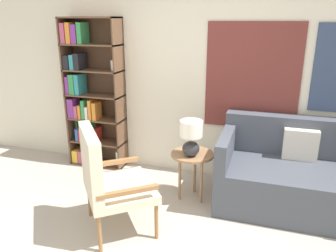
# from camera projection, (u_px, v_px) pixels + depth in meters

# --- Properties ---
(wall_back) EXTENTS (6.40, 0.08, 2.70)m
(wall_back) POSITION_uv_depth(u_px,v_px,m) (192.00, 70.00, 4.01)
(wall_back) COLOR silver
(wall_back) RESTS_ON ground_plane
(bookshelf) EXTENTS (0.77, 0.30, 1.97)m
(bookshelf) POSITION_uv_depth(u_px,v_px,m) (89.00, 96.00, 4.36)
(bookshelf) COLOR brown
(bookshelf) RESTS_ON ground_plane
(armchair) EXTENTS (0.89, 0.90, 1.02)m
(armchair) POSITION_uv_depth(u_px,v_px,m) (106.00, 176.00, 3.00)
(armchair) COLOR olive
(armchair) RESTS_ON ground_plane
(couch) EXTENTS (1.66, 0.94, 0.91)m
(couch) POSITION_uv_depth(u_px,v_px,m) (298.00, 176.00, 3.51)
(couch) COLOR #474C56
(couch) RESTS_ON ground_plane
(side_table) EXTENTS (0.47, 0.47, 0.55)m
(side_table) POSITION_uv_depth(u_px,v_px,m) (192.00, 159.00, 3.59)
(side_table) COLOR #99704C
(side_table) RESTS_ON ground_plane
(table_lamp) EXTENTS (0.24, 0.24, 0.39)m
(table_lamp) POSITION_uv_depth(u_px,v_px,m) (191.00, 136.00, 3.44)
(table_lamp) COLOR #2D2D33
(table_lamp) RESTS_ON side_table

